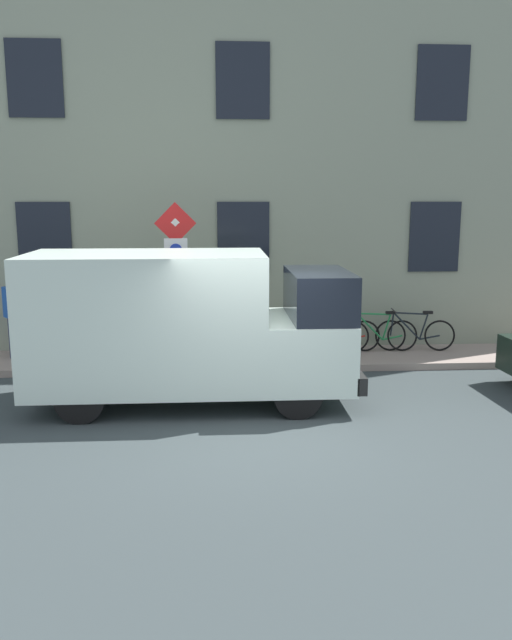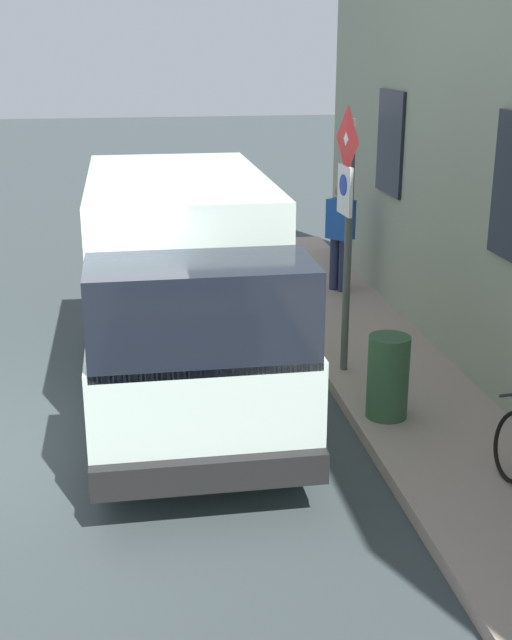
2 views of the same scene
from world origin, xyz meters
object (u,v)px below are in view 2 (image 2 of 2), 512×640
at_px(litter_bin, 388,377).
at_px(delivery_van, 183,288).
at_px(pedestrian, 340,234).
at_px(sign_post_stacked, 346,204).

bearing_deg(litter_bin, delivery_van, 150.96).
height_order(pedestrian, litter_bin, pedestrian).
distance_m(sign_post_stacked, delivery_van, 2.10).
distance_m(delivery_van, litter_bin, 2.46).
distance_m(sign_post_stacked, litter_bin, 2.10).
bearing_deg(pedestrian, litter_bin, -136.62).
distance_m(delivery_van, pedestrian, 4.50).
bearing_deg(litter_bin, sign_post_stacked, 95.73).
xyz_separation_m(sign_post_stacked, litter_bin, (0.14, -1.37, -1.59)).
bearing_deg(delivery_van, sign_post_stacked, 96.96).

